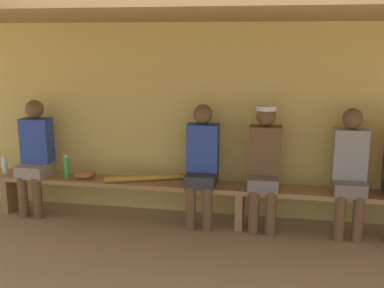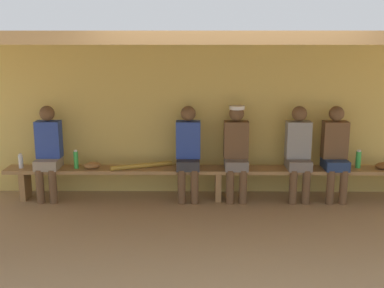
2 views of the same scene
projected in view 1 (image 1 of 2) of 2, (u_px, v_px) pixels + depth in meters
back_wall at (245, 121)px, 5.42m from camera, size 8.00×0.20×2.20m
dugout_roof at (236, 9)px, 3.92m from camera, size 8.00×2.80×0.12m
bench at (240, 193)px, 5.15m from camera, size 6.00×0.36×0.46m
player_rightmost at (350, 167)px, 4.87m from camera, size 0.34×0.42×1.34m
player_in_blue at (35, 152)px, 5.51m from camera, size 0.34×0.42×1.34m
player_in_red at (264, 162)px, 5.03m from camera, size 0.34×0.42×1.34m
player_near_post at (202, 160)px, 5.15m from camera, size 0.34×0.42×1.34m
water_bottle_clear at (66, 167)px, 5.44m from camera, size 0.06×0.06×0.26m
water_bottle_green at (5, 165)px, 5.60m from camera, size 0.06×0.06×0.21m
baseball_glove_dark_brown at (85, 174)px, 5.42m from camera, size 0.29×0.26×0.09m
baseball_bat at (144, 178)px, 5.32m from camera, size 0.86×0.37×0.07m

